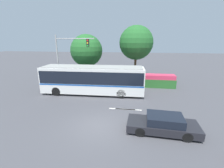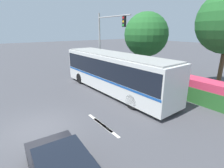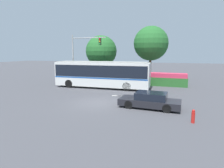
# 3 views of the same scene
# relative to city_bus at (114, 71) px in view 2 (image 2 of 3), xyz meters

# --- Properties ---
(ground_plane) EXTENTS (140.00, 140.00, 0.00)m
(ground_plane) POSITION_rel_city_bus_xyz_m (2.30, -6.85, -1.84)
(ground_plane) COLOR #444449
(city_bus) EXTENTS (11.76, 2.93, 3.24)m
(city_bus) POSITION_rel_city_bus_xyz_m (0.00, 0.00, 0.00)
(city_bus) COLOR silver
(city_bus) RESTS_ON ground
(traffic_light_pole) EXTENTS (4.95, 0.24, 6.72)m
(traffic_light_pole) POSITION_rel_city_bus_xyz_m (-3.75, 1.77, 2.52)
(traffic_light_pole) COLOR gray
(traffic_light_pole) RESTS_ON ground
(flowering_hedge) EXTENTS (7.65, 1.43, 1.68)m
(flowering_hedge) POSITION_rel_city_bus_xyz_m (6.35, 3.82, -1.02)
(flowering_hedge) COLOR #286028
(flowering_hedge) RESTS_ON ground
(street_tree_left) EXTENTS (4.83, 4.83, 6.97)m
(street_tree_left) POSITION_rel_city_bus_xyz_m (-2.53, 6.32, 2.70)
(street_tree_left) COLOR brown
(street_tree_left) RESTS_ON ground
(lane_stripe_near) EXTENTS (2.40, 0.16, 0.01)m
(lane_stripe_near) POSITION_rel_city_bus_xyz_m (4.32, -3.79, -1.84)
(lane_stripe_near) COLOR silver
(lane_stripe_near) RESTS_ON ground
(lane_stripe_mid) EXTENTS (2.40, 0.16, 0.01)m
(lane_stripe_mid) POSITION_rel_city_bus_xyz_m (3.73, -3.80, -1.84)
(lane_stripe_mid) COLOR silver
(lane_stripe_mid) RESTS_ON ground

